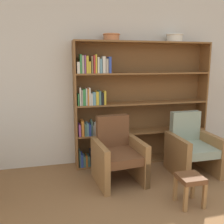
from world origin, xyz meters
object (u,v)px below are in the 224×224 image
armchair_leather (118,154)px  bowl_terracotta (175,38)px  footstool (190,182)px  bookshelf (129,106)px  armchair_cushioned (192,147)px  bowl_copper (111,37)px

armchair_leather → bowl_terracotta: bearing=-156.6°
footstool → bookshelf: bearing=101.4°
bowl_terracotta → armchair_leather: bearing=-151.4°
armchair_cushioned → footstool: (-0.51, -0.82, -0.11)m
bowl_copper → armchair_leather: bearing=-95.6°
bookshelf → bowl_terracotta: bearing=-1.7°
bookshelf → armchair_leather: bearing=-120.5°
armchair_leather → armchair_cushioned: bearing=174.9°
bookshelf → armchair_cushioned: (0.80, -0.63, -0.57)m
bowl_terracotta → armchair_cushioned: 1.78m
bowl_copper → bookshelf: bearing=4.0°
armchair_leather → footstool: size_ratio=2.46×
bowl_copper → bowl_terracotta: (1.06, 0.00, 0.01)m
footstool → armchair_leather: bearing=129.0°
armchair_cushioned → bookshelf: bearing=-38.6°
armchair_leather → bowl_copper: bearing=-100.8°
bookshelf → footstool: (0.29, -1.45, -0.68)m
armchair_leather → bookshelf: bearing=-125.7°
bookshelf → bowl_copper: bowl_copper is taller
armchair_cushioned → armchair_leather: bearing=-0.5°
bowl_copper → footstool: (0.61, -1.43, -1.77)m
bookshelf → armchair_cushioned: size_ratio=2.47×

